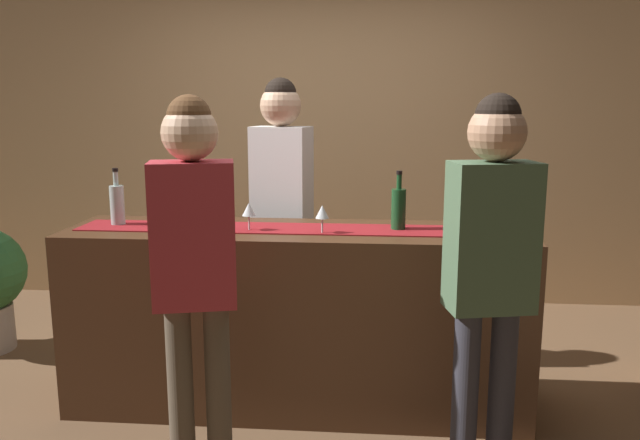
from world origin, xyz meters
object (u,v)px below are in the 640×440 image
(wine_glass_near_customer, at_px, (154,206))
(wine_glass_far_end, at_px, (249,210))
(wine_glass_mid_counter, at_px, (322,213))
(bartender, at_px, (282,189))
(customer_sipping, at_px, (491,252))
(wine_bottle_clear, at_px, (117,204))
(wine_bottle_green, at_px, (399,208))
(customer_browsing, at_px, (194,250))

(wine_glass_near_customer, relative_size, wine_glass_far_end, 1.00)
(wine_glass_mid_counter, xyz_separation_m, bartender, (-0.30, 0.68, 0.02))
(wine_glass_far_end, bearing_deg, bartender, 83.57)
(wine_glass_far_end, distance_m, customer_sipping, 1.23)
(bartender, relative_size, customer_sipping, 1.06)
(wine_glass_near_customer, relative_size, customer_sipping, 0.09)
(wine_bottle_clear, relative_size, wine_glass_far_end, 2.10)
(wine_glass_near_customer, xyz_separation_m, wine_glass_far_end, (0.52, -0.08, 0.00))
(wine_bottle_green, bearing_deg, wine_glass_far_end, -173.07)
(wine_glass_mid_counter, bearing_deg, customer_browsing, -131.04)
(wine_bottle_green, bearing_deg, customer_sipping, -61.78)
(wine_glass_far_end, distance_m, bartender, 0.65)
(wine_glass_mid_counter, distance_m, bartender, 0.75)
(wine_bottle_clear, xyz_separation_m, wine_glass_near_customer, (0.20, -0.01, -0.01))
(bartender, distance_m, customer_browsing, 1.26)
(customer_sipping, bearing_deg, wine_bottle_green, 106.60)
(customer_browsing, bearing_deg, wine_glass_far_end, 66.10)
(wine_glass_far_end, bearing_deg, wine_glass_near_customer, 170.81)
(customer_sipping, bearing_deg, wine_glass_near_customer, 146.80)
(wine_bottle_clear, distance_m, bartender, 0.97)
(customer_sipping, distance_m, customer_browsing, 1.21)
(wine_glass_mid_counter, bearing_deg, wine_glass_near_customer, 172.29)
(customer_sipping, relative_size, customer_browsing, 1.00)
(wine_glass_mid_counter, xyz_separation_m, wine_glass_far_end, (-0.37, 0.04, 0.00))
(wine_bottle_clear, height_order, wine_bottle_green, same)
(wine_glass_near_customer, relative_size, wine_glass_mid_counter, 1.00)
(wine_bottle_green, bearing_deg, wine_glass_near_customer, -179.68)
(bartender, height_order, customer_browsing, bartender)
(bartender, bearing_deg, wine_bottle_clear, 48.73)
(wine_bottle_green, height_order, wine_glass_mid_counter, wine_bottle_green)
(wine_glass_near_customer, xyz_separation_m, customer_sipping, (1.62, -0.64, -0.06))
(wine_bottle_clear, xyz_separation_m, customer_browsing, (0.61, -0.69, -0.07))
(wine_bottle_clear, height_order, customer_browsing, customer_browsing)
(wine_bottle_clear, xyz_separation_m, customer_sipping, (1.82, -0.65, -0.07))
(wine_glass_mid_counter, height_order, wine_glass_far_end, same)
(wine_bottle_green, distance_m, wine_glass_near_customer, 1.27)
(wine_glass_near_customer, height_order, wine_glass_far_end, same)
(wine_bottle_green, xyz_separation_m, bartender, (-0.68, 0.55, 0.01))
(wine_bottle_green, distance_m, wine_glass_mid_counter, 0.40)
(wine_bottle_green, bearing_deg, wine_glass_mid_counter, -161.26)
(wine_glass_near_customer, height_order, bartender, bartender)
(wine_glass_far_end, height_order, customer_sipping, customer_sipping)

